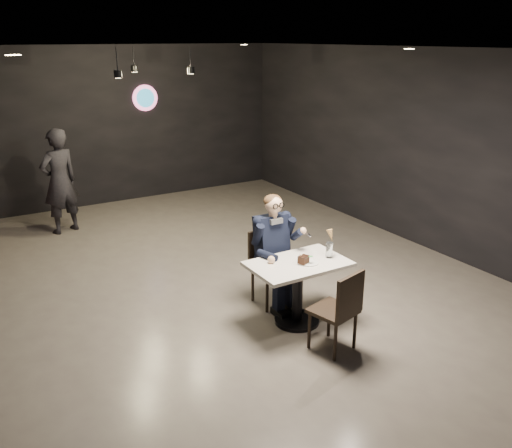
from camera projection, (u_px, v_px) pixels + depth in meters
floor at (213, 286)px, 7.20m from camera, size 9.00×9.00×0.00m
wall_sign at (145, 98)px, 10.56m from camera, size 0.50×0.06×0.50m
pendant_lights at (147, 55)px, 7.88m from camera, size 1.40×1.20×0.36m
main_table at (297, 293)px, 6.17m from camera, size 1.10×0.70×0.75m
chair_far at (272, 269)px, 6.58m from camera, size 0.42×0.46×0.92m
chair_near at (333, 309)px, 5.62m from camera, size 0.52×0.55×0.92m
seated_man at (272, 249)px, 6.50m from camera, size 0.60×0.80×1.44m
dessert_plate at (309, 263)px, 6.02m from camera, size 0.21×0.21×0.01m
cake_slice at (303, 260)px, 5.99m from camera, size 0.13×0.12×0.08m
mint_leaf at (311, 256)px, 5.97m from camera, size 0.06×0.04×0.01m
sundae_glass at (329, 250)px, 6.15m from camera, size 0.08×0.08×0.18m
wafer_cone at (331, 236)px, 6.14m from camera, size 0.08×0.08×0.14m
passerby at (60, 181)px, 8.91m from camera, size 0.74×0.61×1.75m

